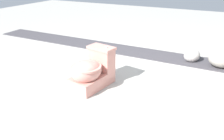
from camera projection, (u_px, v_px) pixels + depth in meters
ground_plane at (108, 83)px, 3.04m from camera, size 14.00×14.00×0.00m
gravel_strip at (167, 57)px, 3.95m from camera, size 0.56×8.00×0.01m
toilet at (92, 71)px, 2.88m from camera, size 0.69×0.48×0.52m
boulder_near at (192, 56)px, 3.72m from camera, size 0.36×0.36×0.22m
boulder_far at (223, 58)px, 3.50m from camera, size 0.60×0.60×0.31m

